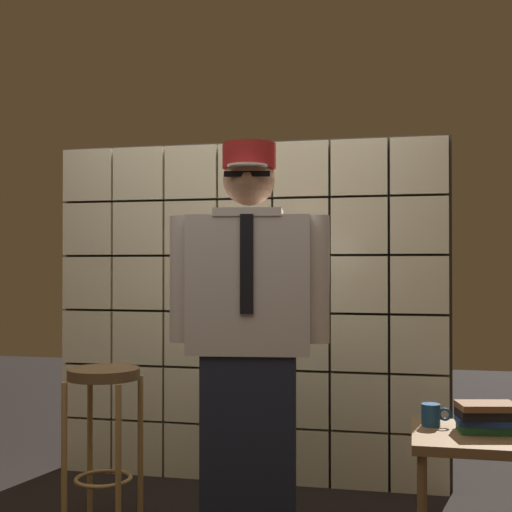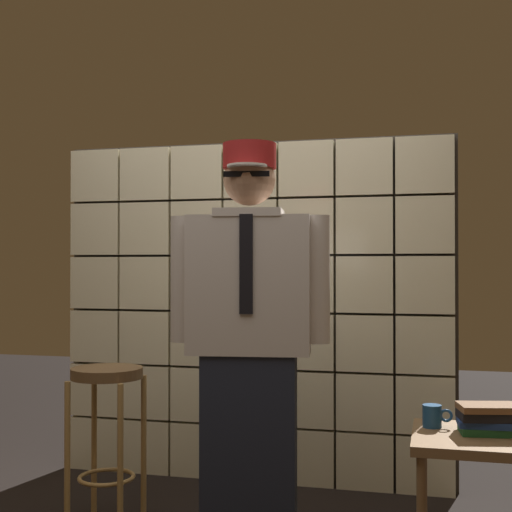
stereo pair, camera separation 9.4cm
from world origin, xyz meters
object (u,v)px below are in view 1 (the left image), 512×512
at_px(standing_person, 249,337).
at_px(book_stack, 487,417).
at_px(coffee_mug, 432,415).
at_px(side_table, 477,451).
at_px(bar_stool, 104,408).

xyz_separation_m(standing_person, book_stack, (0.99, 0.06, -0.32)).
height_order(standing_person, coffee_mug, standing_person).
distance_m(standing_person, coffee_mug, 0.85).
bearing_deg(standing_person, side_table, -5.95).
bearing_deg(side_table, book_stack, 32.06).
relative_size(bar_stool, side_table, 1.37).
bearing_deg(coffee_mug, book_stack, -16.81).
bearing_deg(coffee_mug, bar_stool, -179.67).
bearing_deg(book_stack, bar_stool, 178.09).
xyz_separation_m(side_table, book_stack, (0.04, 0.03, 0.13)).
bearing_deg(standing_person, bar_stool, 162.68).
xyz_separation_m(bar_stool, book_stack, (1.72, -0.06, 0.05)).
height_order(side_table, book_stack, book_stack).
relative_size(standing_person, side_table, 3.26).
bearing_deg(bar_stool, side_table, -2.86).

